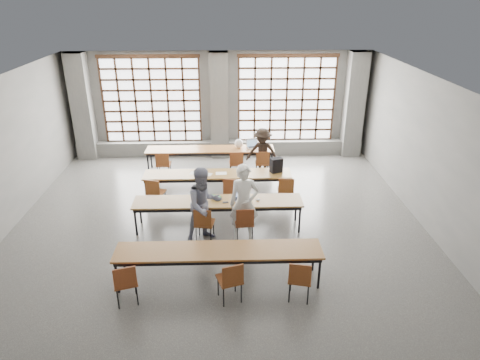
% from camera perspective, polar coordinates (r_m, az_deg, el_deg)
% --- Properties ---
extents(floor, '(11.00, 11.00, 0.00)m').
position_cam_1_polar(floor, '(10.21, -2.90, -7.27)').
color(floor, '#4C4C4A').
rests_on(floor, ground).
extents(ceiling, '(11.00, 11.00, 0.00)m').
position_cam_1_polar(ceiling, '(8.90, -3.38, 12.32)').
color(ceiling, silver).
rests_on(ceiling, floor).
extents(wall_back, '(10.00, 0.00, 10.00)m').
position_cam_1_polar(wall_back, '(14.65, -2.75, 10.08)').
color(wall_back, '#5D5D5B').
rests_on(wall_back, floor).
extents(wall_right, '(0.00, 11.00, 11.00)m').
position_cam_1_polar(wall_right, '(10.55, 25.17, 2.01)').
color(wall_right, '#5D5D5B').
rests_on(wall_right, floor).
extents(column_left, '(0.60, 0.55, 3.50)m').
position_cam_1_polar(column_left, '(15.13, -20.29, 9.08)').
color(column_left, '#5A5A57').
rests_on(column_left, floor).
extents(column_mid, '(0.60, 0.55, 3.50)m').
position_cam_1_polar(column_mid, '(14.38, -2.76, 9.80)').
color(column_mid, '#5A5A57').
rests_on(column_mid, floor).
extents(column_right, '(0.60, 0.55, 3.50)m').
position_cam_1_polar(column_right, '(15.00, 14.95, 9.63)').
color(column_right, '#5A5A57').
rests_on(column_right, floor).
extents(window_left, '(3.32, 0.12, 3.00)m').
position_cam_1_polar(window_left, '(14.74, -11.69, 10.30)').
color(window_left, white).
rests_on(window_left, wall_back).
extents(window_right, '(3.32, 0.12, 3.00)m').
position_cam_1_polar(window_right, '(14.67, 6.20, 10.59)').
color(window_right, white).
rests_on(window_right, wall_back).
extents(sill_ledge, '(9.80, 0.35, 0.50)m').
position_cam_1_polar(sill_ledge, '(14.90, -2.65, 4.29)').
color(sill_ledge, '#5A5A57').
rests_on(sill_ledge, floor).
extents(desk_row_a, '(4.00, 0.70, 0.73)m').
position_cam_1_polar(desk_row_a, '(13.48, -3.99, 3.93)').
color(desk_row_a, brown).
rests_on(desk_row_a, floor).
extents(desk_row_b, '(4.00, 0.70, 0.73)m').
position_cam_1_polar(desk_row_b, '(11.65, -3.01, 0.59)').
color(desk_row_b, brown).
rests_on(desk_row_b, floor).
extents(desk_row_c, '(4.00, 0.70, 0.73)m').
position_cam_1_polar(desk_row_c, '(10.17, -2.95, -3.10)').
color(desk_row_c, brown).
rests_on(desk_row_c, floor).
extents(desk_row_d, '(4.00, 0.70, 0.73)m').
position_cam_1_polar(desk_row_d, '(8.38, -2.86, -9.66)').
color(desk_row_d, brown).
rests_on(desk_row_d, floor).
extents(chair_back_left, '(0.43, 0.43, 0.88)m').
position_cam_1_polar(chair_back_left, '(13.07, -10.22, 2.33)').
color(chair_back_left, brown).
rests_on(chair_back_left, floor).
extents(chair_back_mid, '(0.44, 0.44, 0.88)m').
position_cam_1_polar(chair_back_mid, '(12.93, -0.50, 2.48)').
color(chair_back_mid, brown).
rests_on(chair_back_mid, floor).
extents(chair_back_right, '(0.43, 0.44, 0.88)m').
position_cam_1_polar(chair_back_right, '(12.97, 3.01, 2.52)').
color(chair_back_right, brown).
rests_on(chair_back_right, floor).
extents(chair_mid_left, '(0.52, 0.52, 0.88)m').
position_cam_1_polar(chair_mid_left, '(11.29, -11.31, -1.40)').
color(chair_mid_left, brown).
rests_on(chair_mid_left, floor).
extents(chair_mid_centre, '(0.52, 0.52, 0.88)m').
position_cam_1_polar(chair_mid_centre, '(11.13, -1.09, -1.28)').
color(chair_mid_centre, maroon).
rests_on(chair_mid_centre, floor).
extents(chair_mid_right, '(0.46, 0.46, 0.88)m').
position_cam_1_polar(chair_mid_right, '(11.23, 6.14, -1.18)').
color(chair_mid_right, brown).
rests_on(chair_mid_right, floor).
extents(chair_front_left, '(0.48, 0.49, 0.88)m').
position_cam_1_polar(chair_front_left, '(9.69, -4.84, -5.51)').
color(chair_front_left, brown).
rests_on(chair_front_left, floor).
extents(chair_front_right, '(0.45, 0.45, 0.88)m').
position_cam_1_polar(chair_front_right, '(9.69, 0.61, -5.44)').
color(chair_front_right, maroon).
rests_on(chair_front_right, floor).
extents(chair_near_left, '(0.53, 0.53, 0.88)m').
position_cam_1_polar(chair_near_left, '(8.16, -15.06, -12.76)').
color(chair_near_left, maroon).
rests_on(chair_near_left, floor).
extents(chair_near_mid, '(0.53, 0.53, 0.88)m').
position_cam_1_polar(chair_near_mid, '(7.94, -1.24, -12.92)').
color(chair_near_mid, brown).
rests_on(chair_near_mid, floor).
extents(chair_near_right, '(0.50, 0.50, 0.88)m').
position_cam_1_polar(chair_near_right, '(8.05, 7.99, -12.64)').
color(chair_near_right, brown).
rests_on(chair_near_right, floor).
extents(student_male, '(0.67, 0.44, 1.83)m').
position_cam_1_polar(student_male, '(9.62, 0.56, -3.11)').
color(student_male, white).
rests_on(student_male, floor).
extents(student_female, '(1.08, 1.00, 1.78)m').
position_cam_1_polar(student_female, '(9.64, -4.81, -3.31)').
color(student_female, '#191F4C').
rests_on(student_female, floor).
extents(student_back, '(1.10, 0.81, 1.53)m').
position_cam_1_polar(student_back, '(13.01, 3.00, 3.66)').
color(student_back, black).
rests_on(student_back, floor).
extents(laptop_front, '(0.37, 0.31, 0.26)m').
position_cam_1_polar(laptop_front, '(10.21, 0.13, -2.15)').
color(laptop_front, '#AFAFB4').
rests_on(laptop_front, desk_row_c).
extents(laptop_back, '(0.42, 0.38, 0.26)m').
position_cam_1_polar(laptop_back, '(13.55, 1.68, 4.67)').
color(laptop_back, silver).
rests_on(laptop_back, desk_row_a).
extents(mouse, '(0.10, 0.07, 0.04)m').
position_cam_1_polar(mouse, '(10.14, 2.42, -2.65)').
color(mouse, silver).
rests_on(mouse, desk_row_c).
extents(green_box, '(0.26, 0.19, 0.09)m').
position_cam_1_polar(green_box, '(10.19, -3.24, -2.35)').
color(green_box, '#2A812F').
rests_on(green_box, desk_row_c).
extents(phone, '(0.14, 0.08, 0.01)m').
position_cam_1_polar(phone, '(10.05, -1.94, -2.98)').
color(phone, black).
rests_on(phone, desk_row_c).
extents(paper_sheet_a, '(0.32, 0.24, 0.00)m').
position_cam_1_polar(paper_sheet_a, '(11.70, -5.95, 0.95)').
color(paper_sheet_a, silver).
rests_on(paper_sheet_a, desk_row_b).
extents(paper_sheet_b, '(0.35, 0.29, 0.00)m').
position_cam_1_polar(paper_sheet_b, '(11.59, -4.50, 0.77)').
color(paper_sheet_b, silver).
rests_on(paper_sheet_b, desk_row_b).
extents(paper_sheet_c, '(0.30, 0.22, 0.00)m').
position_cam_1_polar(paper_sheet_c, '(11.62, -2.52, 0.90)').
color(paper_sheet_c, white).
rests_on(paper_sheet_c, desk_row_b).
extents(backpack, '(0.37, 0.30, 0.40)m').
position_cam_1_polar(backpack, '(11.66, 4.85, 1.99)').
color(backpack, black).
rests_on(backpack, desk_row_b).
extents(plastic_bag, '(0.31, 0.27, 0.29)m').
position_cam_1_polar(plastic_bag, '(13.45, -0.17, 4.89)').
color(plastic_bag, white).
rests_on(plastic_bag, desk_row_a).
extents(red_pouch, '(0.20, 0.09, 0.06)m').
position_cam_1_polar(red_pouch, '(8.24, -15.08, -12.65)').
color(red_pouch, red).
rests_on(red_pouch, chair_near_left).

